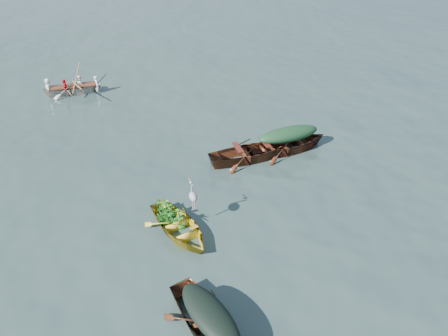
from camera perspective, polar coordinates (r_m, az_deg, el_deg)
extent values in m
plane|color=#2D3F3D|center=(13.96, 5.11, -4.05)|extent=(140.00, 140.00, 0.00)
imported|color=gold|center=(12.72, -5.87, -8.44)|extent=(2.12, 3.40, 0.85)
imported|color=#4B2711|center=(10.40, -1.76, -20.80)|extent=(2.19, 3.93, 0.93)
imported|color=#4A2411|center=(16.51, 8.24, 2.15)|extent=(4.37, 1.47, 1.01)
imported|color=#5C2517|center=(15.88, 3.54, 1.11)|extent=(4.36, 1.44, 1.01)
imported|color=beige|center=(22.28, -18.93, 9.15)|extent=(3.77, 1.38, 0.85)
ellipsoid|color=black|center=(9.87, -1.82, -18.52)|extent=(1.21, 2.16, 0.40)
ellipsoid|color=#183C1C|center=(16.13, 8.45, 4.48)|extent=(2.40, 0.81, 0.52)
imported|color=#1E741E|center=(12.65, -7.22, -4.56)|extent=(0.90, 1.05, 0.60)
imported|color=silver|center=(21.98, -19.31, 11.06)|extent=(2.65, 1.19, 0.76)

